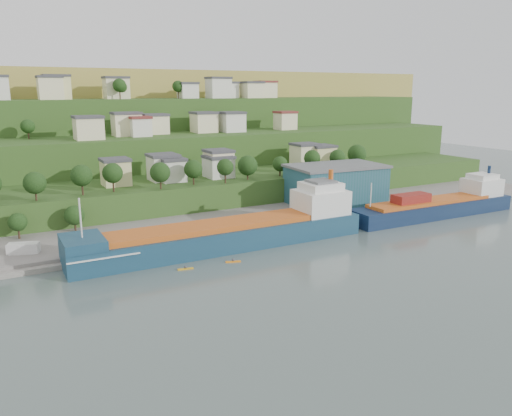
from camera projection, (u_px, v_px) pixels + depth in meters
ground at (256, 257)px, 118.12m from camera, size 500.00×500.00×0.00m
quay at (269, 221)px, 151.36m from camera, size 220.00×26.00×4.00m
hillside at (102, 165)px, 262.13m from camera, size 360.00×210.62×96.00m
cargo_ship_near at (233, 235)px, 125.72m from camera, size 76.25×12.47×19.59m
cargo_ship_far at (439, 208)px, 157.10m from camera, size 59.99×11.36×16.24m
warehouse at (336, 184)px, 164.58m from camera, size 32.28×21.17×12.80m
caravan at (24, 250)px, 114.80m from camera, size 7.38×4.98×3.18m
dinghy at (57, 259)px, 112.47m from camera, size 4.14×2.19×0.79m
kayak_orange at (233, 261)px, 114.80m from camera, size 3.54×1.74×0.88m
kayak_yellow at (186, 268)px, 110.18m from camera, size 3.56×1.27×0.88m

